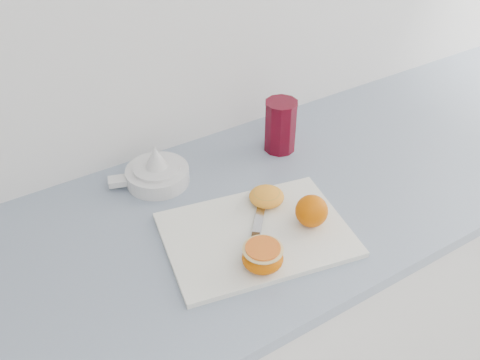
{
  "coord_description": "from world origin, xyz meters",
  "views": [
    {
      "loc": [
        -0.42,
        0.94,
        1.65
      ],
      "look_at": [
        0.07,
        1.71,
        0.96
      ],
      "focal_mm": 40.0,
      "sensor_mm": 36.0,
      "label": 1
    }
  ],
  "objects_px": {
    "cutting_board": "(256,234)",
    "red_tumbler": "(280,128)",
    "half_orange": "(263,257)",
    "citrus_juicer": "(157,172)",
    "counter": "(248,330)"
  },
  "relations": [
    {
      "from": "red_tumbler",
      "to": "cutting_board",
      "type": "bearing_deg",
      "value": -133.64
    },
    {
      "from": "half_orange",
      "to": "citrus_juicer",
      "type": "relative_size",
      "value": 0.43
    },
    {
      "from": "counter",
      "to": "citrus_juicer",
      "type": "xyz_separation_m",
      "value": [
        -0.14,
        0.19,
        0.47
      ]
    },
    {
      "from": "half_orange",
      "to": "red_tumbler",
      "type": "bearing_deg",
      "value": 50.05
    },
    {
      "from": "cutting_board",
      "to": "red_tumbler",
      "type": "bearing_deg",
      "value": 46.36
    },
    {
      "from": "citrus_juicer",
      "to": "half_orange",
      "type": "bearing_deg",
      "value": -82.13
    },
    {
      "from": "half_orange",
      "to": "counter",
      "type": "bearing_deg",
      "value": 63.73
    },
    {
      "from": "cutting_board",
      "to": "red_tumbler",
      "type": "xyz_separation_m",
      "value": [
        0.23,
        0.24,
        0.06
      ]
    },
    {
      "from": "cutting_board",
      "to": "half_orange",
      "type": "bearing_deg",
      "value": -116.89
    },
    {
      "from": "counter",
      "to": "cutting_board",
      "type": "height_order",
      "value": "cutting_board"
    },
    {
      "from": "half_orange",
      "to": "citrus_juicer",
      "type": "distance_m",
      "value": 0.37
    },
    {
      "from": "red_tumbler",
      "to": "half_orange",
      "type": "bearing_deg",
      "value": -129.95
    },
    {
      "from": "cutting_board",
      "to": "red_tumbler",
      "type": "distance_m",
      "value": 0.34
    },
    {
      "from": "half_orange",
      "to": "cutting_board",
      "type": "bearing_deg",
      "value": 63.11
    },
    {
      "from": "counter",
      "to": "red_tumbler",
      "type": "xyz_separation_m",
      "value": [
        0.19,
        0.15,
        0.51
      ]
    }
  ]
}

